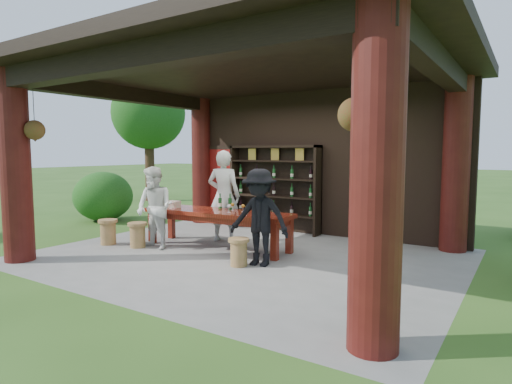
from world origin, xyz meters
The scene contains 15 objects.
ground centered at (0.00, 0.00, 0.00)m, with size 90.00×90.00×0.00m, color #2D5119.
pavilion centered at (-0.01, 0.43, 2.13)m, with size 7.50×6.00×3.60m.
wine_shelf centered at (-0.81, 2.45, 1.04)m, with size 2.34×0.36×2.06m.
tasting_table centered at (-0.82, 0.26, 0.63)m, with size 3.16×0.97×0.75m.
stool_near_left centered at (-2.20, -0.57, 0.27)m, with size 0.38×0.38×0.50m.
stool_near_right centered at (0.31, -0.62, 0.25)m, with size 0.36×0.36×0.47m.
stool_far_left centered at (-2.93, -0.70, 0.27)m, with size 0.39×0.39×0.52m.
host centered at (-1.12, 0.87, 0.97)m, with size 0.71×0.46×1.94m, color beige.
guest_woman centered at (-1.83, -0.45, 0.81)m, with size 0.79×0.61×1.62m, color silver.
guest_man centered at (0.57, -0.38, 0.81)m, with size 1.05×0.61×1.63m, color black.
table_bottles centered at (-0.81, 0.55, 0.90)m, with size 0.35×0.18×0.31m.
table_glasses centered at (-0.41, 0.27, 0.82)m, with size 2.17×0.53×0.15m.
napkin_basket centered at (-1.87, 0.12, 0.82)m, with size 0.26×0.18×0.14m, color #BF6672.
shrubs centered at (1.77, 1.32, 0.54)m, with size 16.03×8.87×1.36m.
trees centered at (3.75, 1.60, 3.37)m, with size 21.08×11.03×4.80m.
Camera 1 is at (4.36, -6.36, 1.91)m, focal length 30.00 mm.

